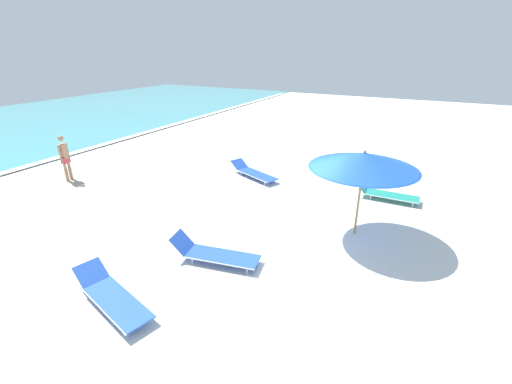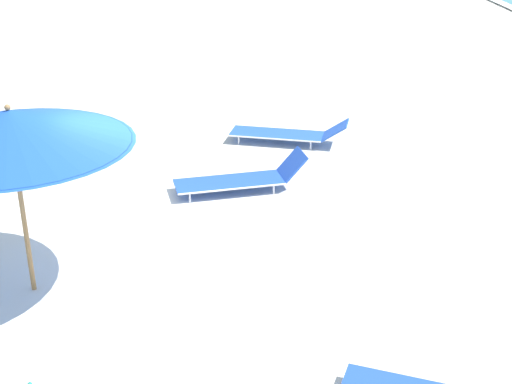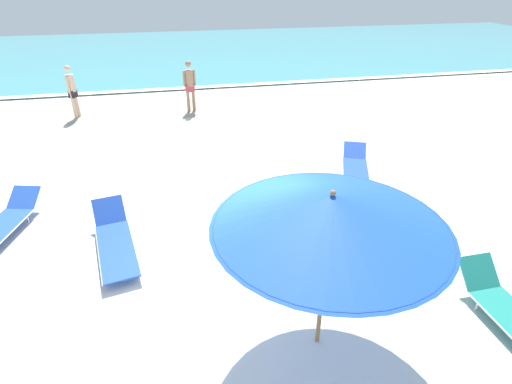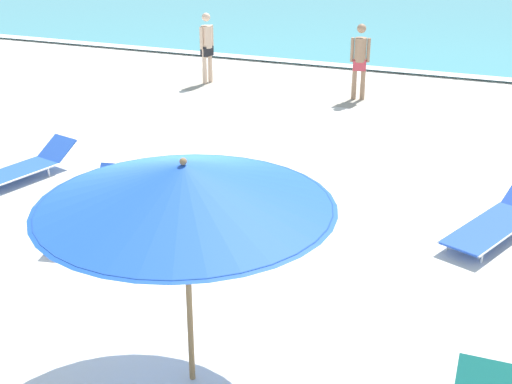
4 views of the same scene
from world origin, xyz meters
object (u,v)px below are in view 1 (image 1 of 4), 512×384
(beach_umbrella, at_px, (364,161))
(sun_lounger_near_water_left, at_px, (254,172))
(sun_lounger_under_umbrella, at_px, (112,296))
(sun_lounger_beside_umbrella, at_px, (214,253))
(lounger_stack, at_px, (363,167))
(sun_lounger_near_water_right, at_px, (386,193))
(beachgoer_shoreline_child, at_px, (65,155))

(beach_umbrella, xyz_separation_m, sun_lounger_near_water_left, (2.65, 4.57, -1.92))
(beach_umbrella, distance_m, sun_lounger_under_umbrella, 6.60)
(sun_lounger_beside_umbrella, xyz_separation_m, sun_lounger_near_water_left, (5.56, 1.85, -0.01))
(sun_lounger_near_water_left, bearing_deg, lounger_stack, -30.78)
(beach_umbrella, xyz_separation_m, lounger_stack, (5.44, 0.85, -1.96))
(lounger_stack, relative_size, sun_lounger_beside_umbrella, 0.88)
(beach_umbrella, bearing_deg, sun_lounger_near_water_right, -8.05)
(beach_umbrella, xyz_separation_m, sun_lounger_under_umbrella, (-5.12, 3.70, -1.92))
(sun_lounger_under_umbrella, bearing_deg, beach_umbrella, -20.86)
(beach_umbrella, xyz_separation_m, beachgoer_shoreline_child, (-0.94, 10.78, -1.12))
(beach_umbrella, distance_m, beachgoer_shoreline_child, 10.88)
(lounger_stack, xyz_separation_m, sun_lounger_near_water_right, (-2.62, -1.25, 0.05))
(sun_lounger_under_umbrella, bearing_deg, sun_lounger_near_water_right, -12.31)
(beach_umbrella, relative_size, sun_lounger_under_umbrella, 1.20)
(sun_lounger_near_water_left, height_order, beachgoer_shoreline_child, beachgoer_shoreline_child)
(sun_lounger_near_water_right, distance_m, beachgoer_shoreline_child, 11.82)
(beachgoer_shoreline_child, bearing_deg, sun_lounger_near_water_right, 95.58)
(sun_lounger_near_water_left, xyz_separation_m, beachgoer_shoreline_child, (-3.58, 6.21, 0.80))
(sun_lounger_beside_umbrella, xyz_separation_m, beachgoer_shoreline_child, (1.97, 8.06, 0.78))
(lounger_stack, height_order, sun_lounger_near_water_left, sun_lounger_near_water_left)
(lounger_stack, height_order, sun_lounger_under_umbrella, sun_lounger_under_umbrella)
(lounger_stack, distance_m, sun_lounger_under_umbrella, 10.94)
(sun_lounger_under_umbrella, relative_size, beachgoer_shoreline_child, 1.32)
(beach_umbrella, height_order, sun_lounger_under_umbrella, beach_umbrella)
(sun_lounger_beside_umbrella, relative_size, sun_lounger_near_water_right, 1.05)
(beach_umbrella, bearing_deg, beachgoer_shoreline_child, 94.96)
(sun_lounger_beside_umbrella, bearing_deg, sun_lounger_near_water_left, 7.73)
(sun_lounger_under_umbrella, relative_size, sun_lounger_beside_umbrella, 1.05)
(sun_lounger_beside_umbrella, bearing_deg, beachgoer_shoreline_child, 65.54)
(lounger_stack, xyz_separation_m, sun_lounger_beside_umbrella, (-8.35, 1.87, 0.05))
(sun_lounger_near_water_right, relative_size, beachgoer_shoreline_child, 1.20)
(sun_lounger_near_water_right, height_order, beachgoer_shoreline_child, beachgoer_shoreline_child)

